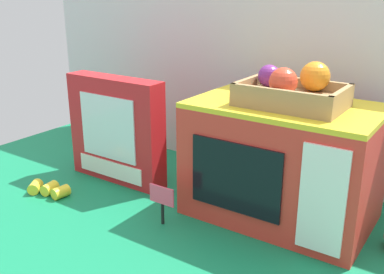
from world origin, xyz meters
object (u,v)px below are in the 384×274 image
(food_groups_crate, at_px, (292,91))
(cookie_set_box, at_px, (116,130))
(price_sign, at_px, (162,199))
(loose_toy_banana, at_px, (49,189))
(toy_microwave, at_px, (282,161))

(food_groups_crate, distance_m, cookie_set_box, 0.54)
(price_sign, xyz_separation_m, loose_toy_banana, (-0.36, -0.05, -0.05))
(cookie_set_box, bearing_deg, loose_toy_banana, -114.89)
(toy_microwave, distance_m, loose_toy_banana, 0.64)
(loose_toy_banana, bearing_deg, price_sign, 7.75)
(price_sign, distance_m, loose_toy_banana, 0.37)
(food_groups_crate, relative_size, loose_toy_banana, 1.82)
(toy_microwave, bearing_deg, price_sign, -136.47)
(food_groups_crate, bearing_deg, price_sign, -139.19)
(cookie_set_box, bearing_deg, food_groups_crate, 6.74)
(toy_microwave, distance_m, food_groups_crate, 0.18)
(cookie_set_box, relative_size, loose_toy_banana, 2.44)
(food_groups_crate, xyz_separation_m, loose_toy_banana, (-0.59, -0.25, -0.31))
(toy_microwave, distance_m, price_sign, 0.31)
(toy_microwave, relative_size, food_groups_crate, 1.85)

